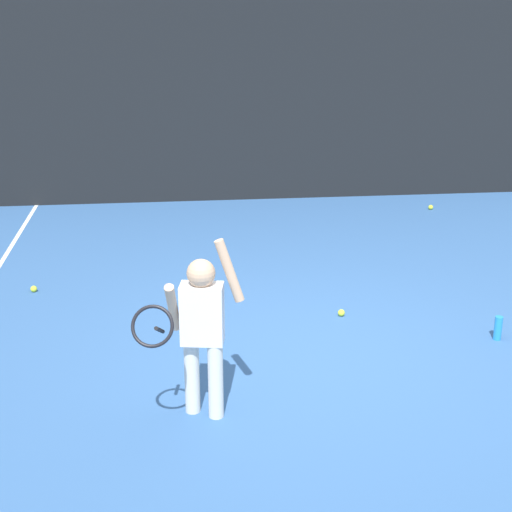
{
  "coord_description": "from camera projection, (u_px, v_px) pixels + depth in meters",
  "views": [
    {
      "loc": [
        -1.12,
        -5.69,
        2.95
      ],
      "look_at": [
        -0.49,
        0.18,
        0.85
      ],
      "focal_mm": 52.79,
      "sensor_mm": 36.0,
      "label": 1
    }
  ],
  "objects": [
    {
      "name": "ground_plane",
      "position": [
        315.0,
        354.0,
        6.43
      ],
      "size": [
        20.0,
        20.0,
        0.0
      ],
      "primitive_type": "plane",
      "color": "#335B93"
    },
    {
      "name": "tennis_player",
      "position": [
        200.0,
        324.0,
        5.28
      ],
      "size": [
        0.79,
        0.57,
        1.35
      ],
      "rotation": [
        0.0,
        0.0,
        -0.17
      ],
      "color": "silver",
      "rests_on": "ground"
    },
    {
      "name": "back_fence_windscreen",
      "position": [
        253.0,
        93.0,
        10.68
      ],
      "size": [
        10.72,
        0.08,
        3.1
      ],
      "primitive_type": "cube",
      "color": "black",
      "rests_on": "ground"
    },
    {
      "name": "fence_post_2",
      "position": [
        372.0,
        86.0,
        10.88
      ],
      "size": [
        0.09,
        0.09,
        3.25
      ],
      "primitive_type": "cylinder",
      "color": "slate",
      "rests_on": "ground"
    },
    {
      "name": "fence_post_1",
      "position": [
        130.0,
        89.0,
        10.53
      ],
      "size": [
        0.09,
        0.09,
        3.25
      ],
      "primitive_type": "cylinder",
      "color": "slate",
      "rests_on": "ground"
    },
    {
      "name": "tennis_ball_1",
      "position": [
        341.0,
        313.0,
        7.17
      ],
      "size": [
        0.07,
        0.07,
        0.07
      ],
      "primitive_type": "sphere",
      "color": "#CCE033",
      "rests_on": "ground"
    },
    {
      "name": "tennis_ball_7",
      "position": [
        431.0,
        207.0,
        10.63
      ],
      "size": [
        0.07,
        0.07,
        0.07
      ],
      "primitive_type": "sphere",
      "color": "#CCE033",
      "rests_on": "ground"
    },
    {
      "name": "water_bottle",
      "position": [
        498.0,
        328.0,
        6.67
      ],
      "size": [
        0.07,
        0.07,
        0.22
      ],
      "primitive_type": "cylinder",
      "color": "#268CD8",
      "rests_on": "ground"
    },
    {
      "name": "tennis_ball_5",
      "position": [
        34.0,
        289.0,
        7.74
      ],
      "size": [
        0.07,
        0.07,
        0.07
      ],
      "primitive_type": "sphere",
      "color": "#CCE033",
      "rests_on": "ground"
    }
  ]
}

